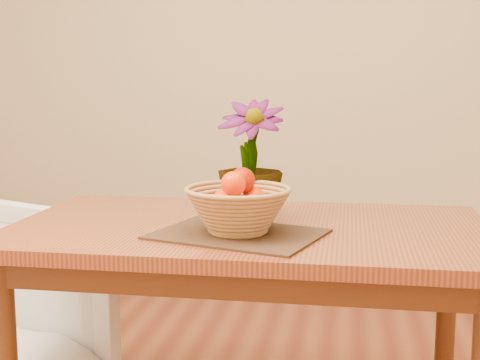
# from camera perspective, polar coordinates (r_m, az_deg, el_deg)

# --- Properties ---
(wall_back) EXTENTS (4.00, 0.02, 2.70)m
(wall_back) POSITION_cam_1_polar(r_m,az_deg,el_deg) (3.88, 5.24, 11.15)
(wall_back) COLOR beige
(wall_back) RESTS_ON floor
(table) EXTENTS (1.40, 0.80, 0.75)m
(table) POSITION_cam_1_polar(r_m,az_deg,el_deg) (2.00, 0.81, -6.27)
(table) COLOR brown
(table) RESTS_ON floor
(placemat) EXTENTS (0.51, 0.44, 0.01)m
(placemat) POSITION_cam_1_polar(r_m,az_deg,el_deg) (1.84, -0.18, -4.64)
(placemat) COLOR #3C2415
(placemat) RESTS_ON table
(wicker_basket) EXTENTS (0.29, 0.29, 0.12)m
(wicker_basket) POSITION_cam_1_polar(r_m,az_deg,el_deg) (1.83, -0.18, -2.74)
(wicker_basket) COLOR #A17043
(wicker_basket) RESTS_ON placemat
(orange_pile) EXTENTS (0.16, 0.16, 0.13)m
(orange_pile) POSITION_cam_1_polar(r_m,az_deg,el_deg) (1.83, -0.11, -1.21)
(orange_pile) COLOR #FF3304
(orange_pile) RESTS_ON wicker_basket
(potted_plant) EXTENTS (0.21, 0.21, 0.37)m
(potted_plant) POSITION_cam_1_polar(r_m,az_deg,el_deg) (2.02, 0.86, 1.72)
(potted_plant) COLOR #1A3F12
(potted_plant) RESTS_ON table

